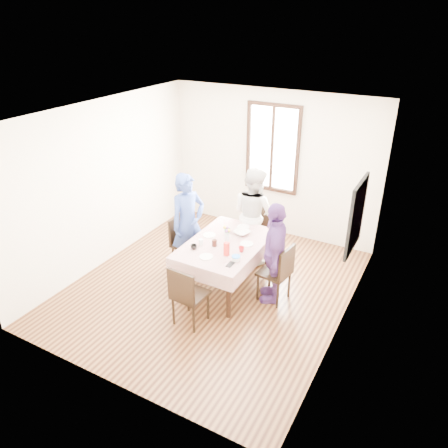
{
  "coord_description": "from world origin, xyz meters",
  "views": [
    {
      "loc": [
        2.87,
        -4.86,
        3.91
      ],
      "look_at": [
        0.17,
        0.08,
        1.1
      ],
      "focal_mm": 34.64,
      "sensor_mm": 36.0,
      "label": 1
    }
  ],
  "objects_px": {
    "chair_near": "(190,294)",
    "person_right": "(274,253)",
    "person_far": "(254,215)",
    "chair_left": "(187,244)",
    "person_left": "(187,224)",
    "chair_right": "(274,272)",
    "chair_far": "(253,234)",
    "dining_table": "(226,265)"
  },
  "relations": [
    {
      "from": "dining_table",
      "to": "chair_right",
      "type": "distance_m",
      "value": 0.79
    },
    {
      "from": "person_far",
      "to": "person_right",
      "type": "xyz_separation_m",
      "value": [
        0.77,
        -0.94,
        -0.04
      ]
    },
    {
      "from": "dining_table",
      "to": "chair_right",
      "type": "height_order",
      "value": "chair_right"
    },
    {
      "from": "dining_table",
      "to": "person_left",
      "type": "height_order",
      "value": "person_left"
    },
    {
      "from": "person_left",
      "to": "person_far",
      "type": "xyz_separation_m",
      "value": [
        0.77,
        0.85,
        -0.02
      ]
    },
    {
      "from": "dining_table",
      "to": "chair_left",
      "type": "height_order",
      "value": "chair_left"
    },
    {
      "from": "person_far",
      "to": "chair_far",
      "type": "bearing_deg",
      "value": -66.96
    },
    {
      "from": "dining_table",
      "to": "person_left",
      "type": "relative_size",
      "value": 0.87
    },
    {
      "from": "chair_left",
      "to": "chair_right",
      "type": "bearing_deg",
      "value": 92.32
    },
    {
      "from": "chair_far",
      "to": "person_far",
      "type": "bearing_deg",
      "value": 89.01
    },
    {
      "from": "chair_near",
      "to": "person_far",
      "type": "xyz_separation_m",
      "value": [
        -0.0,
        1.99,
        0.37
      ]
    },
    {
      "from": "person_far",
      "to": "chair_near",
      "type": "bearing_deg",
      "value": 113.04
    },
    {
      "from": "chair_far",
      "to": "dining_table",
      "type": "bearing_deg",
      "value": 89.01
    },
    {
      "from": "chair_right",
      "to": "person_left",
      "type": "distance_m",
      "value": 1.61
    },
    {
      "from": "chair_right",
      "to": "person_left",
      "type": "bearing_deg",
      "value": 94.38
    },
    {
      "from": "chair_far",
      "to": "person_far",
      "type": "relative_size",
      "value": 0.55
    },
    {
      "from": "chair_right",
      "to": "person_right",
      "type": "xyz_separation_m",
      "value": [
        -0.02,
        -0.0,
        0.32
      ]
    },
    {
      "from": "chair_near",
      "to": "person_right",
      "type": "distance_m",
      "value": 1.34
    },
    {
      "from": "person_left",
      "to": "chair_left",
      "type": "bearing_deg",
      "value": 113.53
    },
    {
      "from": "dining_table",
      "to": "chair_far",
      "type": "xyz_separation_m",
      "value": [
        0.0,
        1.0,
        0.08
      ]
    },
    {
      "from": "person_left",
      "to": "chair_far",
      "type": "bearing_deg",
      "value": -18.03
    },
    {
      "from": "person_far",
      "to": "person_right",
      "type": "relative_size",
      "value": 1.05
    },
    {
      "from": "person_far",
      "to": "person_right",
      "type": "distance_m",
      "value": 1.21
    },
    {
      "from": "chair_left",
      "to": "person_left",
      "type": "distance_m",
      "value": 0.38
    },
    {
      "from": "chair_near",
      "to": "chair_right",
      "type": "bearing_deg",
      "value": 56.53
    },
    {
      "from": "chair_right",
      "to": "person_far",
      "type": "height_order",
      "value": "person_far"
    },
    {
      "from": "chair_near",
      "to": "person_right",
      "type": "height_order",
      "value": "person_right"
    },
    {
      "from": "dining_table",
      "to": "person_right",
      "type": "bearing_deg",
      "value": 3.4
    },
    {
      "from": "chair_far",
      "to": "chair_right",
      "type": "bearing_deg",
      "value": 128.5
    },
    {
      "from": "person_left",
      "to": "person_right",
      "type": "bearing_deg",
      "value": -69.87
    },
    {
      "from": "dining_table",
      "to": "chair_near",
      "type": "height_order",
      "value": "chair_near"
    },
    {
      "from": "chair_left",
      "to": "person_left",
      "type": "xyz_separation_m",
      "value": [
        0.02,
        0.0,
        0.38
      ]
    },
    {
      "from": "person_left",
      "to": "person_far",
      "type": "height_order",
      "value": "person_left"
    },
    {
      "from": "chair_right",
      "to": "chair_far",
      "type": "bearing_deg",
      "value": 47.22
    },
    {
      "from": "chair_right",
      "to": "person_right",
      "type": "relative_size",
      "value": 0.58
    },
    {
      "from": "person_far",
      "to": "dining_table",
      "type": "bearing_deg",
      "value": 113.04
    },
    {
      "from": "chair_left",
      "to": "chair_near",
      "type": "height_order",
      "value": "same"
    },
    {
      "from": "chair_left",
      "to": "chair_far",
      "type": "height_order",
      "value": "same"
    },
    {
      "from": "chair_right",
      "to": "chair_near",
      "type": "bearing_deg",
      "value": 150.77
    },
    {
      "from": "dining_table",
      "to": "chair_left",
      "type": "bearing_deg",
      "value": 170.17
    },
    {
      "from": "chair_right",
      "to": "chair_left",
      "type": "bearing_deg",
      "value": 94.42
    },
    {
      "from": "person_right",
      "to": "chair_near",
      "type": "bearing_deg",
      "value": -56.58
    }
  ]
}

